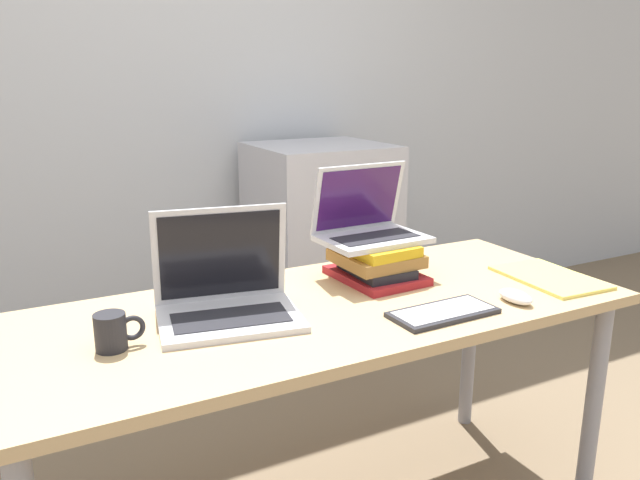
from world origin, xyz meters
TOP-DOWN VIEW (x-y plane):
  - wall_back at (0.00, 1.86)m, footprint 8.00×0.05m
  - desk at (0.00, 0.34)m, footprint 1.65×0.67m
  - laptop_left at (-0.26, 0.38)m, footprint 0.38×0.32m
  - book_stack at (0.23, 0.45)m, footprint 0.23×0.28m
  - laptop_on_books at (0.23, 0.50)m, footprint 0.31×0.23m
  - wireless_keyboard at (0.23, 0.13)m, footprint 0.28×0.13m
  - mouse at (0.46, 0.11)m, footprint 0.06×0.11m
  - notepad at (0.69, 0.21)m, footprint 0.22×0.32m
  - mug at (-0.55, 0.31)m, footprint 0.11×0.07m
  - mini_fridge at (0.59, 1.49)m, footprint 0.59×0.57m

SIDE VIEW (x-z plane):
  - mini_fridge at x=0.59m, z-range 0.00..0.99m
  - desk at x=0.00m, z-range 0.28..0.99m
  - notepad at x=0.69m, z-range 0.71..0.72m
  - wireless_keyboard at x=0.23m, z-range 0.71..0.72m
  - mouse at x=0.46m, z-range 0.71..0.74m
  - mug at x=-0.55m, z-range 0.71..0.80m
  - laptop_left at x=-0.26m, z-range 0.63..0.90m
  - book_stack at x=0.23m, z-range 0.71..0.82m
  - laptop_on_books at x=0.23m, z-range 0.76..0.98m
  - wall_back at x=0.00m, z-range 0.00..2.70m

